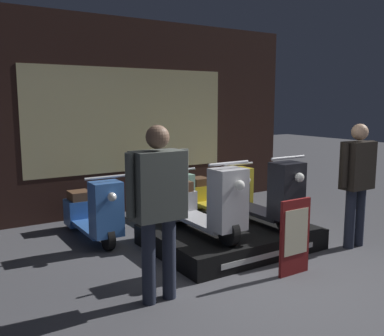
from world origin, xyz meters
name	(u,v)px	position (x,y,z in m)	size (l,w,h in m)	color
ground_plane	(282,286)	(0.00, 0.00, 0.00)	(30.00, 30.00, 0.00)	#4C4C51
shop_wall_back	(130,117)	(0.00, 3.65, 1.60)	(6.42, 0.09, 3.20)	#331E19
display_platform	(230,237)	(0.28, 1.26, 0.13)	(1.99, 1.53, 0.26)	black
scooter_display_left	(203,204)	(-0.16, 1.20, 0.63)	(0.53, 1.53, 0.95)	black
scooter_display_right	(259,196)	(0.73, 1.20, 0.63)	(0.53, 1.53, 0.95)	black
scooter_backrow_0	(93,213)	(-1.10, 2.48, 0.37)	(0.53, 1.53, 0.95)	black
scooter_backrow_1	(161,203)	(-0.05, 2.48, 0.37)	(0.53, 1.53, 0.95)	black
scooter_backrow_2	(219,195)	(1.00, 2.48, 0.37)	(0.53, 1.53, 0.95)	black
person_left_browsing	(158,198)	(-1.21, 0.39, 0.99)	(0.63, 0.26, 1.65)	#232838
person_right_browsing	(357,176)	(1.63, 0.39, 0.93)	(0.58, 0.24, 1.58)	#232838
price_sign_board	(295,237)	(0.32, 0.16, 0.42)	(0.41, 0.04, 0.83)	maroon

